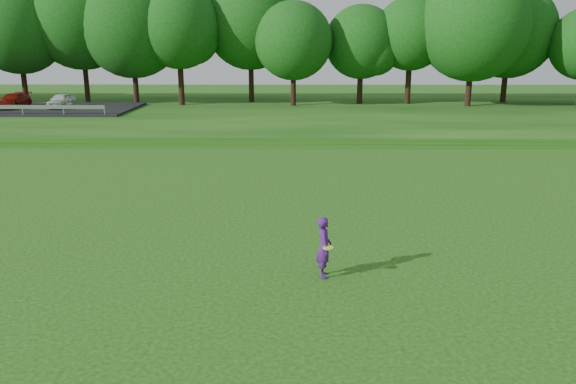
{
  "coord_description": "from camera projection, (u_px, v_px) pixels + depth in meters",
  "views": [
    {
      "loc": [
        1.41,
        -14.11,
        6.19
      ],
      "look_at": [
        1.26,
        4.04,
        1.3
      ],
      "focal_mm": 35.0,
      "sensor_mm": 36.0,
      "label": 1
    }
  ],
  "objects": [
    {
      "name": "woman",
      "position": [
        324.0,
        247.0,
        15.05
      ],
      "size": [
        0.44,
        0.76,
        1.69
      ],
      "color": "#491971",
      "rests_on": "ground"
    },
    {
      "name": "treeline",
      "position": [
        277.0,
        19.0,
        49.83
      ],
      "size": [
        104.0,
        7.0,
        15.0
      ],
      "primitive_type": null,
      "color": "#10410F",
      "rests_on": "berm"
    },
    {
      "name": "walking_path",
      "position": [
        270.0,
        145.0,
        34.55
      ],
      "size": [
        130.0,
        1.6,
        0.04
      ],
      "primitive_type": "cube",
      "color": "gray",
      "rests_on": "ground"
    },
    {
      "name": "ground",
      "position": [
        241.0,
        277.0,
        15.25
      ],
      "size": [
        140.0,
        140.0,
        0.0
      ],
      "primitive_type": "plane",
      "color": "#12460D",
      "rests_on": "ground"
    },
    {
      "name": "berm",
      "position": [
        276.0,
        112.0,
        48.0
      ],
      "size": [
        130.0,
        30.0,
        0.6
      ],
      "primitive_type": "cube",
      "color": "#12460D",
      "rests_on": "ground"
    }
  ]
}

